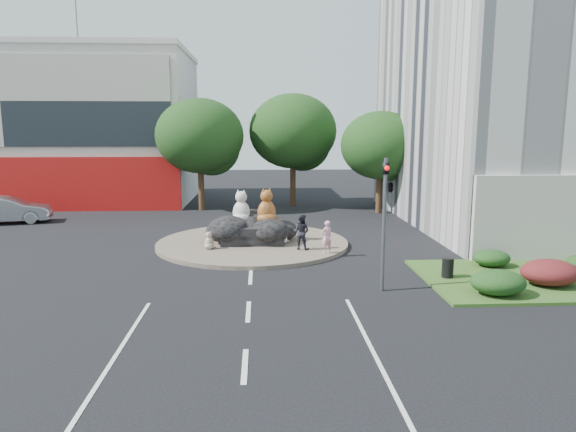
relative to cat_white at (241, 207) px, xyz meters
name	(u,v)px	position (x,y,z in m)	size (l,w,h in m)	color
ground	(248,312)	(0.58, -10.32, -2.01)	(120.00, 120.00, 0.00)	black
roundabout_island	(253,243)	(0.58, -0.32, -1.91)	(10.00, 10.00, 0.20)	brown
rock_plinth	(253,233)	(0.58, -0.32, -1.36)	(3.20, 2.60, 0.90)	black
shophouse_block	(38,127)	(-17.42, 17.60, 4.18)	(25.20, 12.30, 17.40)	silver
grass_verge	(547,279)	(12.58, -7.32, -1.95)	(10.00, 6.00, 0.12)	#1F4416
tree_left	(201,140)	(-3.35, 11.75, 3.24)	(6.46, 6.46, 8.27)	#382314
tree_mid	(294,135)	(3.65, 13.75, 3.55)	(6.84, 6.84, 8.76)	#382314
tree_right	(381,149)	(9.65, 9.75, 2.62)	(5.70, 5.70, 7.30)	#382314
hedge_near_green	(498,282)	(9.58, -9.32, -1.44)	(2.00, 1.60, 0.90)	#103413
hedge_red	(550,272)	(12.08, -8.32, -1.39)	(2.20, 1.76, 0.99)	#4C1418
hedge_back_green	(492,258)	(11.08, -5.52, -1.53)	(1.60, 1.28, 0.72)	#103413
traffic_light	(387,196)	(5.68, -8.32, 1.61)	(0.44, 1.24, 5.00)	#595B60
street_lamp	(515,160)	(13.40, -2.32, 2.55)	(2.34, 0.22, 8.06)	#595B60
cat_white	(241,207)	(0.00, 0.00, 0.00)	(1.09, 0.94, 1.81)	beige
cat_tabby	(267,206)	(1.33, -0.29, 0.05)	(1.15, 1.00, 1.92)	#AF7024
kitten_calico	(209,240)	(-1.53, -1.91, -1.36)	(0.54, 0.47, 0.90)	silver
kitten_white	(283,235)	(2.16, -0.85, -1.36)	(0.53, 0.46, 0.89)	white
pedestrian_pink	(327,237)	(4.14, -3.06, -1.03)	(0.57, 0.37, 1.56)	pink
pedestrian_dark	(301,232)	(3.00, -2.24, -0.94)	(0.84, 0.66, 1.74)	black
parked_car	(7,210)	(-15.34, 6.85, -1.15)	(1.82, 5.22, 1.72)	#9D9FA4
litter_bin	(448,268)	(8.55, -7.09, -1.49)	(0.47, 0.47, 0.79)	black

